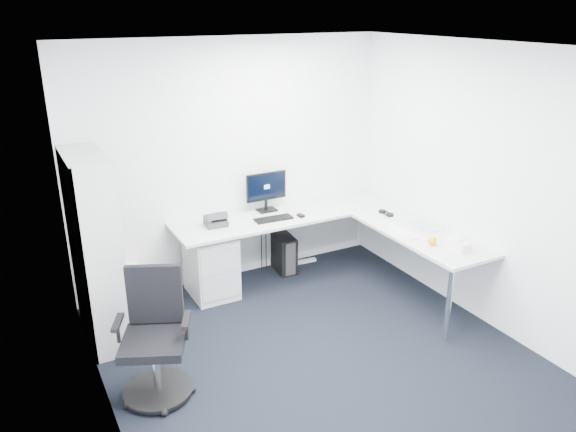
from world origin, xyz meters
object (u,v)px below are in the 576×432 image
bookshelf (96,250)px  monitor (267,191)px  laptop (427,215)px  task_chair (153,339)px  l_desk (305,256)px

bookshelf → monitor: bearing=13.8°
laptop → monitor: bearing=140.8°
bookshelf → laptop: size_ratio=5.01×
laptop → bookshelf: bearing=171.7°
monitor → laptop: 1.78m
laptop → task_chair: bearing=-168.6°
l_desk → task_chair: bearing=-151.9°
task_chair → monitor: 2.44m
monitor → laptop: (1.28, -1.23, -0.11)m
l_desk → task_chair: size_ratio=2.54×
monitor → l_desk: bearing=-69.6°
task_chair → l_desk: bearing=52.2°
task_chair → laptop: task_chair is taller
laptop → l_desk: bearing=151.8°
bookshelf → l_desk: bearing=-1.3°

